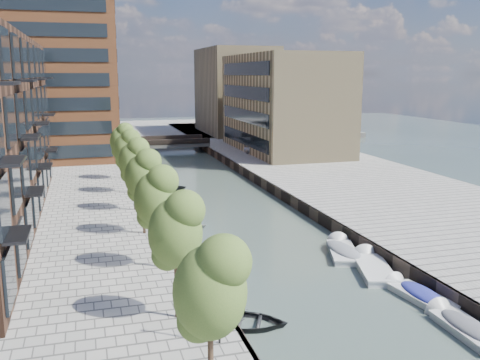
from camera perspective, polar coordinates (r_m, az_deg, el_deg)
name	(u,v)px	position (r m, az deg, el deg)	size (l,w,h in m)	color
water	(212,195)	(55.03, -2.99, -1.57)	(300.00, 300.00, 0.00)	#38473F
quay_right	(353,181)	(60.51, 11.92, -0.14)	(20.00, 140.00, 1.00)	gray
quay_wall_left	(152,194)	(53.89, -9.32, -1.43)	(0.25, 140.00, 1.00)	#332823
quay_wall_right	(268,186)	(56.58, 3.03, -0.69)	(0.25, 140.00, 1.00)	#332823
far_closure	(146,131)	(113.52, -9.98, 5.17)	(80.00, 40.00, 1.00)	gray
tower	(43,45)	(77.50, -20.30, 13.39)	(18.00, 18.00, 30.00)	#97522C
tan_block_near	(283,103)	(79.54, 4.64, 8.19)	(12.00, 25.00, 14.00)	tan
tan_block_far	(235,91)	(104.19, -0.49, 9.49)	(12.00, 20.00, 16.00)	tan
bridge	(166,143)	(85.82, -7.91, 3.91)	(13.00, 6.00, 1.30)	gray
tree_0	(210,286)	(18.03, -3.23, -11.20)	(2.50, 2.50, 5.95)	#382619
tree_1	(175,228)	(24.53, -6.93, -5.13)	(2.50, 2.50, 5.95)	#382619
tree_2	(155,195)	(31.25, -9.02, -1.62)	(2.50, 2.50, 5.95)	#382619
tree_3	(142,174)	(38.07, -10.37, 0.65)	(2.50, 2.50, 5.95)	#382619
tree_4	(133,159)	(44.94, -11.30, 2.22)	(2.50, 2.50, 5.95)	#382619
tree_5	(127,148)	(51.85, -11.99, 3.37)	(2.50, 2.50, 5.95)	#382619
tree_6	(122,139)	(58.78, -12.52, 4.26)	(2.50, 2.50, 5.95)	#382619
lamp_0	(219,287)	(22.59, -2.23, -11.34)	(0.24, 0.24, 4.12)	black
lamp_1	(164,201)	(37.61, -8.14, -2.21)	(0.24, 0.24, 4.12)	black
lamp_2	(140,164)	(53.21, -10.60, 1.67)	(0.24, 0.24, 4.12)	black
sloop_1	(245,326)	(27.30, 0.50, -15.28)	(3.06, 4.28, 0.89)	black
sloop_2	(203,260)	(36.08, -3.94, -8.53)	(2.88, 4.04, 0.84)	maroon
sloop_3	(179,229)	(43.23, -6.53, -5.21)	(3.14, 4.40, 0.91)	silver
sloop_4	(163,191)	(57.36, -8.16, -1.14)	(3.49, 4.88, 1.01)	black
motorboat_1	(463,327)	(28.85, 22.72, -14.26)	(1.74, 4.69, 1.55)	#B8B8B6
motorboat_2	(372,268)	(35.38, 13.85, -9.07)	(3.30, 5.64, 1.78)	silver
motorboat_3	(417,295)	(31.82, 18.37, -11.53)	(2.08, 4.62, 1.49)	silver
motorboat_4	(342,251)	(37.85, 10.82, -7.43)	(3.19, 5.23, 1.65)	silver
car	(256,150)	(75.60, 1.68, 3.26)	(1.64, 4.07, 1.39)	silver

